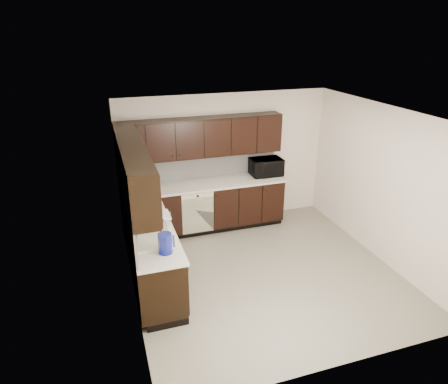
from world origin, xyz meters
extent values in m
plane|color=gray|center=(0.00, 0.00, 0.00)|extent=(4.00, 4.00, 0.00)
plane|color=white|center=(0.00, 0.00, 2.50)|extent=(4.00, 4.00, 0.00)
cube|color=silver|center=(0.00, 2.00, 1.25)|extent=(4.00, 0.02, 2.50)
cube|color=silver|center=(-2.00, 0.00, 1.25)|extent=(0.02, 4.00, 2.50)
cube|color=silver|center=(2.00, 0.00, 1.25)|extent=(0.02, 4.00, 2.50)
cube|color=silver|center=(0.00, -2.00, 1.25)|extent=(4.00, 0.02, 2.50)
cube|color=black|center=(-0.50, 1.70, 0.45)|extent=(3.00, 0.60, 0.90)
cube|color=black|center=(-1.70, 0.30, 0.45)|extent=(0.60, 2.20, 0.90)
cube|color=black|center=(-0.50, 1.73, 0.05)|extent=(3.00, 0.54, 0.10)
cube|color=black|center=(-1.67, 0.30, 0.05)|extent=(0.54, 2.20, 0.10)
cube|color=beige|center=(-0.50, 1.70, 0.92)|extent=(3.03, 0.63, 0.04)
cube|color=beige|center=(-1.70, 0.30, 0.92)|extent=(0.63, 2.23, 0.04)
cube|color=#B7B7B3|center=(-0.50, 1.99, 1.18)|extent=(3.00, 0.02, 0.48)
cube|color=#B7B7B3|center=(-1.99, 0.60, 1.18)|extent=(0.02, 2.80, 0.48)
cube|color=black|center=(-0.50, 1.83, 1.77)|extent=(3.00, 0.33, 0.70)
cube|color=black|center=(-1.83, 0.43, 1.77)|extent=(0.33, 2.47, 0.70)
cube|color=beige|center=(-0.70, 1.41, 0.50)|extent=(0.58, 0.02, 0.78)
cube|color=beige|center=(-0.70, 1.40, 0.84)|extent=(0.58, 0.03, 0.08)
cylinder|color=black|center=(-0.70, 1.39, 0.84)|extent=(0.04, 0.02, 0.04)
cube|color=beige|center=(-1.68, 0.00, 0.95)|extent=(0.54, 0.82, 0.03)
cube|color=beige|center=(-1.68, -0.20, 0.86)|extent=(0.42, 0.34, 0.16)
cube|color=beige|center=(-1.68, 0.20, 0.86)|extent=(0.42, 0.34, 0.16)
cylinder|color=silver|center=(-1.90, 0.00, 1.07)|extent=(0.03, 0.03, 0.26)
cylinder|color=silver|center=(-1.85, 0.00, 1.19)|extent=(0.14, 0.02, 0.02)
cylinder|color=#B2B2B7|center=(-1.68, -0.20, 0.89)|extent=(0.20, 0.20, 0.10)
imported|color=black|center=(0.75, 1.76, 1.10)|extent=(0.60, 0.41, 0.33)
imported|color=gray|center=(-1.50, -0.25, 1.05)|extent=(0.12, 0.13, 0.22)
imported|color=gray|center=(-1.86, 0.78, 1.06)|extent=(0.10, 0.10, 0.24)
cube|color=silver|center=(-1.75, 1.73, 1.05)|extent=(0.40, 0.34, 0.21)
cube|color=silver|center=(-1.62, 0.27, 1.02)|extent=(0.51, 0.44, 0.17)
cylinder|color=navy|center=(-1.60, -0.48, 1.07)|extent=(0.21, 0.21, 0.27)
cylinder|color=#0B8377|center=(-1.48, 1.35, 1.05)|extent=(0.12, 0.12, 0.21)
cylinder|color=silver|center=(-1.56, 1.22, 1.10)|extent=(0.16, 0.16, 0.33)
camera|label=1|loc=(-2.24, -4.88, 3.60)|focal=32.00mm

